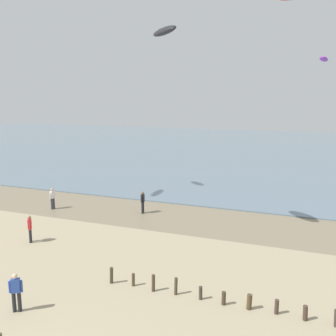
{
  "coord_description": "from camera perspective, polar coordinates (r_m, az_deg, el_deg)",
  "views": [
    {
      "loc": [
        8.59,
        -7.27,
        9.03
      ],
      "look_at": [
        1.94,
        10.0,
        5.52
      ],
      "focal_mm": 41.66,
      "sensor_mm": 36.0,
      "label": 1
    }
  ],
  "objects": [
    {
      "name": "person_far_down_beach",
      "position": [
        18.25,
        -21.35,
        -16.46
      ],
      "size": [
        0.5,
        0.37,
        1.71
      ],
      "color": "#232328",
      "rests_on": "ground"
    },
    {
      "name": "person_left_flank",
      "position": [
        25.77,
        -19.55,
        -8.27
      ],
      "size": [
        0.39,
        0.47,
        1.71
      ],
      "color": "#232328",
      "rests_on": "ground"
    },
    {
      "name": "person_by_waterline",
      "position": [
        30.11,
        -3.73,
        -4.93
      ],
      "size": [
        0.27,
        0.56,
        1.71
      ],
      "color": "#232328",
      "rests_on": "ground"
    },
    {
      "name": "groyne_mid",
      "position": [
        17.74,
        17.75,
        -19.1
      ],
      "size": [
        15.77,
        0.34,
        0.83
      ],
      "color": "#413A27",
      "rests_on": "ground"
    },
    {
      "name": "kite_aloft_0",
      "position": [
        24.43,
        -0.54,
        19.4
      ],
      "size": [
        2.65,
        2.57,
        0.78
      ],
      "primitive_type": "ellipsoid",
      "rotation": [
        0.47,
        0.0,
        5.53
      ],
      "color": "black"
    },
    {
      "name": "wet_sand_strip",
      "position": [
        29.0,
        2.79,
        -7.42
      ],
      "size": [
        120.0,
        6.62,
        0.01
      ],
      "primitive_type": "cube",
      "color": "#84755B",
      "rests_on": "ground"
    },
    {
      "name": "sea",
      "position": [
        65.69,
        13.36,
        2.57
      ],
      "size": [
        160.0,
        70.0,
        0.1
      ],
      "primitive_type": "cube",
      "color": "slate",
      "rests_on": "ground"
    },
    {
      "name": "person_mid_beach",
      "position": [
        32.46,
        -16.54,
        -4.2
      ],
      "size": [
        0.26,
        0.57,
        1.71
      ],
      "color": "#383842",
      "rests_on": "ground"
    },
    {
      "name": "kite_aloft_10",
      "position": [
        47.69,
        21.82,
        14.59
      ],
      "size": [
        1.29,
        2.89,
        0.77
      ],
      "primitive_type": "ellipsoid",
      "rotation": [
        -0.42,
        0.0,
        4.82
      ],
      "color": "purple"
    }
  ]
}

